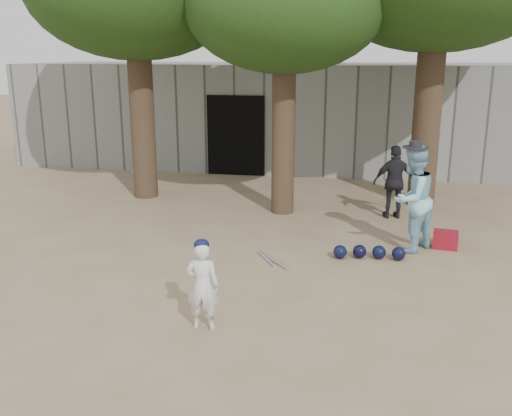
% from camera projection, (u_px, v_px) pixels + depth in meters
% --- Properties ---
extents(ground, '(70.00, 70.00, 0.00)m').
position_uv_depth(ground, '(204.00, 285.00, 8.45)').
color(ground, '#937C5E').
rests_on(ground, ground).
extents(boy_player, '(0.43, 0.29, 1.14)m').
position_uv_depth(boy_player, '(203.00, 286.00, 7.00)').
color(boy_player, silver).
rests_on(boy_player, ground).
extents(spectator_blue, '(1.10, 1.13, 1.84)m').
position_uv_depth(spectator_blue, '(412.00, 199.00, 9.72)').
color(spectator_blue, '#91CAE0').
rests_on(spectator_blue, ground).
extents(spectator_dark, '(0.95, 0.55, 1.52)m').
position_uv_depth(spectator_dark, '(395.00, 182.00, 11.71)').
color(spectator_dark, black).
rests_on(spectator_dark, ground).
extents(red_bag, '(0.46, 0.38, 0.30)m').
position_uv_depth(red_bag, '(445.00, 240.00, 10.03)').
color(red_bag, maroon).
rests_on(red_bag, ground).
extents(back_building, '(16.00, 5.24, 3.00)m').
position_uv_depth(back_building, '(290.00, 113.00, 17.86)').
color(back_building, gray).
rests_on(back_building, ground).
extents(helmet_row, '(1.19, 0.33, 0.23)m').
position_uv_depth(helmet_row, '(369.00, 252.00, 9.51)').
color(helmet_row, black).
rests_on(helmet_row, ground).
extents(bat_pile, '(0.63, 0.74, 0.06)m').
position_uv_depth(bat_pile, '(272.00, 260.00, 9.40)').
color(bat_pile, silver).
rests_on(bat_pile, ground).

